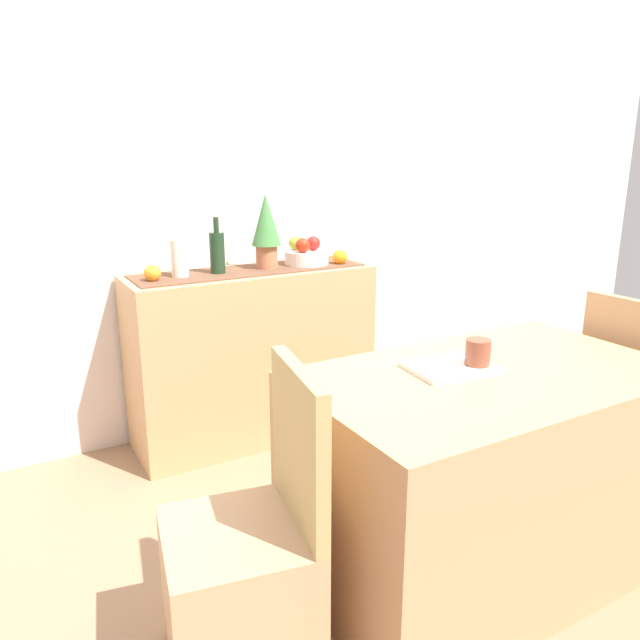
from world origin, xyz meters
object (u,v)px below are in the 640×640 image
Objects in this scene: open_book at (451,367)px; coffee_cup at (478,355)px; dining_table at (483,472)px; wine_bottle at (217,252)px; chair_near_window at (245,586)px; chair_by_corner at (638,440)px; ceramic_vase at (180,259)px; sideboard_console at (253,355)px; potted_plant at (266,227)px; fruit_bowl at (307,257)px.

open_book is 0.10m from coffee_cup.
coffee_cup is at bearing 121.92° from dining_table.
wine_bottle reaches higher than chair_near_window.
chair_by_corner is (1.34, -1.37, -0.72)m from wine_bottle.
ceramic_vase is 1.62m from dining_table.
dining_table is 1.42× the size of chair_near_window.
coffee_cup is (0.60, -1.33, -0.18)m from ceramic_vase.
potted_plant reaches higher than sideboard_console.
sideboard_console reaches higher than coffee_cup.
ceramic_vase is at bearing 117.52° from open_book.
wine_bottle is 2.57× the size of coffee_cup.
coffee_cup is 0.12× the size of chair_by_corner.
sideboard_console is at bearing 65.23° from chair_near_window.
fruit_bowl is 1.75m from chair_by_corner.
dining_table is 12.05× the size of coffee_cup.
wine_bottle reaches higher than ceramic_vase.
chair_near_window is (-0.28, -1.37, -0.71)m from ceramic_vase.
chair_by_corner reaches higher than open_book.
potted_plant is 1.56m from dining_table.
fruit_bowl reaches higher than chair_near_window.
wine_bottle is 0.30× the size of chair_by_corner.
ceramic_vase is 0.64× the size of open_book.
dining_table is 0.91m from chair_near_window.
chair_near_window is (-0.80, -0.09, -0.48)m from open_book.
potted_plant is at bearing -0.00° from wine_bottle.
chair_near_window is at bearing -168.34° from open_book.
wine_bottle is (-0.48, 0.00, 0.07)m from fruit_bowl.
ceramic_vase reaches higher than dining_table.
fruit_bowl is 0.60× the size of potted_plant.
open_book is 0.94m from chair_near_window.
chair_near_window is (-0.90, -0.00, -0.10)m from dining_table.
fruit_bowl is 0.49m from wine_bottle.
potted_plant is 1.34× the size of open_book.
sideboard_console is at bearing 180.00° from fruit_bowl.
chair_near_window is 1.00× the size of chair_by_corner.
chair_by_corner is at bearing 0.07° from chair_near_window.
coffee_cup is at bearing -65.69° from ceramic_vase.
chair_by_corner is at bearing 0.57° from open_book.
potted_plant is 0.42× the size of chair_near_window.
open_book is 2.63× the size of coffee_cup.
fruit_bowl is 0.25× the size of chair_near_window.
potted_plant reaches higher than coffee_cup.
chair_by_corner is at bearing -49.33° from sideboard_console.
wine_bottle reaches higher than open_book.
sideboard_console is 4.38× the size of open_book.
chair_by_corner is at bearing -41.83° from ceramic_vase.
ceramic_vase is at bearing 180.00° from potted_plant.
fruit_bowl reaches higher than sideboard_console.
sideboard_console is 0.58m from fruit_bowl.
open_book is (0.52, -1.28, -0.22)m from ceramic_vase.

